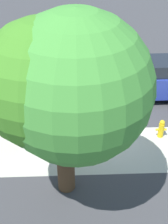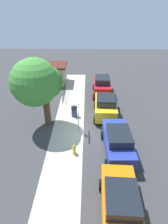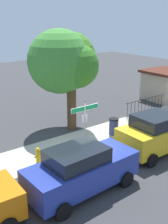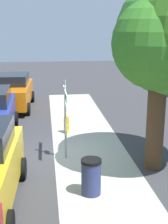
{
  "view_description": "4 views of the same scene",
  "coord_description": "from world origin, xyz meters",
  "px_view_note": "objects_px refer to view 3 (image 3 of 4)",
  "views": [
    {
      "loc": [
        1.01,
        9.98,
        7.57
      ],
      "look_at": [
        0.66,
        1.05,
        1.55
      ],
      "focal_mm": 48.66,
      "sensor_mm": 36.0,
      "label": 1
    },
    {
      "loc": [
        -12.96,
        -0.28,
        9.69
      ],
      "look_at": [
        0.7,
        -0.04,
        1.64
      ],
      "focal_mm": 31.55,
      "sensor_mm": 36.0,
      "label": 2
    },
    {
      "loc": [
        -7.94,
        -10.09,
        6.58
      ],
      "look_at": [
        0.03,
        0.22,
        2.12
      ],
      "focal_mm": 45.48,
      "sensor_mm": 36.0,
      "label": 3
    },
    {
      "loc": [
        10.33,
        -0.22,
        4.34
      ],
      "look_at": [
        0.96,
        0.93,
        1.79
      ],
      "focal_mm": 51.34,
      "sensor_mm": 36.0,
      "label": 4
    }
  ],
  "objects_px": {
    "street_sign": "(85,116)",
    "utility_shed": "(164,84)",
    "car_blue": "(81,170)",
    "trash_bin": "(114,126)",
    "fire_hydrant": "(38,155)",
    "shade_tree": "(67,61)",
    "car_yellow": "(156,133)"
  },
  "relations": [
    {
      "from": "fire_hydrant",
      "to": "trash_bin",
      "type": "height_order",
      "value": "trash_bin"
    },
    {
      "from": "car_blue",
      "to": "street_sign",
      "type": "bearing_deg",
      "value": 48.76
    },
    {
      "from": "shade_tree",
      "to": "car_yellow",
      "type": "distance_m",
      "value": 6.53
    },
    {
      "from": "street_sign",
      "to": "utility_shed",
      "type": "bearing_deg",
      "value": 17.46
    },
    {
      "from": "shade_tree",
      "to": "utility_shed",
      "type": "bearing_deg",
      "value": 1.28
    },
    {
      "from": "trash_bin",
      "to": "utility_shed",
      "type": "bearing_deg",
      "value": 19.25
    },
    {
      "from": "shade_tree",
      "to": "utility_shed",
      "type": "height_order",
      "value": "shade_tree"
    },
    {
      "from": "car_blue",
      "to": "fire_hydrant",
      "type": "height_order",
      "value": "car_blue"
    },
    {
      "from": "utility_shed",
      "to": "fire_hydrant",
      "type": "relative_size",
      "value": 4.11
    },
    {
      "from": "shade_tree",
      "to": "trash_bin",
      "type": "height_order",
      "value": "shade_tree"
    },
    {
      "from": "fire_hydrant",
      "to": "trash_bin",
      "type": "bearing_deg",
      "value": 3.36
    },
    {
      "from": "street_sign",
      "to": "utility_shed",
      "type": "xyz_separation_m",
      "value": [
        10.8,
        3.4,
        -0.59
      ]
    },
    {
      "from": "shade_tree",
      "to": "fire_hydrant",
      "type": "xyz_separation_m",
      "value": [
        -3.73,
        -2.98,
        -3.66
      ]
    },
    {
      "from": "utility_shed",
      "to": "trash_bin",
      "type": "distance_m",
      "value": 8.83
    },
    {
      "from": "street_sign",
      "to": "car_blue",
      "type": "xyz_separation_m",
      "value": [
        -2.38,
        -2.85,
        -0.86
      ]
    },
    {
      "from": "street_sign",
      "to": "shade_tree",
      "type": "bearing_deg",
      "value": 70.62
    },
    {
      "from": "car_blue",
      "to": "trash_bin",
      "type": "bearing_deg",
      "value": 33.08
    },
    {
      "from": "shade_tree",
      "to": "utility_shed",
      "type": "xyz_separation_m",
      "value": [
        9.68,
        0.22,
        -2.82
      ]
    },
    {
      "from": "car_yellow",
      "to": "trash_bin",
      "type": "xyz_separation_m",
      "value": [
        -0.19,
        2.88,
        -0.5
      ]
    },
    {
      "from": "car_yellow",
      "to": "trash_bin",
      "type": "bearing_deg",
      "value": 96.08
    },
    {
      "from": "car_yellow",
      "to": "utility_shed",
      "type": "relative_size",
      "value": 1.28
    },
    {
      "from": "fire_hydrant",
      "to": "shade_tree",
      "type": "bearing_deg",
      "value": 38.64
    },
    {
      "from": "shade_tree",
      "to": "fire_hydrant",
      "type": "height_order",
      "value": "shade_tree"
    },
    {
      "from": "car_blue",
      "to": "car_yellow",
      "type": "bearing_deg",
      "value": 3.85
    },
    {
      "from": "street_sign",
      "to": "utility_shed",
      "type": "relative_size",
      "value": 0.83
    },
    {
      "from": "utility_shed",
      "to": "fire_hydrant",
      "type": "distance_m",
      "value": 13.82
    },
    {
      "from": "shade_tree",
      "to": "utility_shed",
      "type": "relative_size",
      "value": 1.85
    },
    {
      "from": "car_blue",
      "to": "trash_bin",
      "type": "distance_m",
      "value": 5.93
    },
    {
      "from": "utility_shed",
      "to": "trash_bin",
      "type": "bearing_deg",
      "value": -160.75
    },
    {
      "from": "trash_bin",
      "to": "shade_tree",
      "type": "bearing_deg",
      "value": 117.18
    },
    {
      "from": "street_sign",
      "to": "car_yellow",
      "type": "height_order",
      "value": "street_sign"
    },
    {
      "from": "shade_tree",
      "to": "utility_shed",
      "type": "distance_m",
      "value": 10.09
    }
  ]
}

